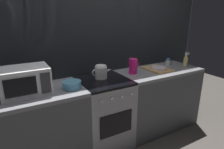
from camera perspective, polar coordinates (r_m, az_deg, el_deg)
name	(u,v)px	position (r m, az deg, el deg)	size (l,w,h in m)	color
ground_plane	(105,142)	(2.78, -2.19, -19.40)	(8.00, 8.00, 0.00)	#47423D
back_wall	(92,51)	(2.55, -5.90, 6.91)	(3.60, 0.05, 2.40)	gray
counter_left	(29,133)	(2.32, -23.24, -15.72)	(1.20, 0.60, 0.90)	#515459
stove_unit	(104,113)	(2.53, -2.30, -11.27)	(0.60, 0.63, 0.90)	#9E9EA3
counter_right	(157,98)	(3.00, 13.23, -6.84)	(1.20, 0.60, 0.90)	#515459
microwave	(25,81)	(2.10, -24.34, -1.67)	(0.46, 0.35, 0.27)	white
kettle	(101,72)	(2.38, -3.14, 0.78)	(0.28, 0.15, 0.17)	white
mixing_bowl	(72,85)	(2.12, -11.78, -2.99)	(0.20, 0.20, 0.08)	teal
pitcher	(133,66)	(2.58, 6.27, 2.48)	(0.16, 0.11, 0.20)	#E5197A
dish_pile	(158,68)	(2.83, 13.39, 1.75)	(0.30, 0.40, 0.06)	tan
spice_jar	(168,62)	(3.11, 16.26, 3.56)	(0.08, 0.08, 0.10)	silver
spray_bottle	(186,61)	(3.16, 20.97, 3.87)	(0.08, 0.06, 0.20)	#E5CC72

